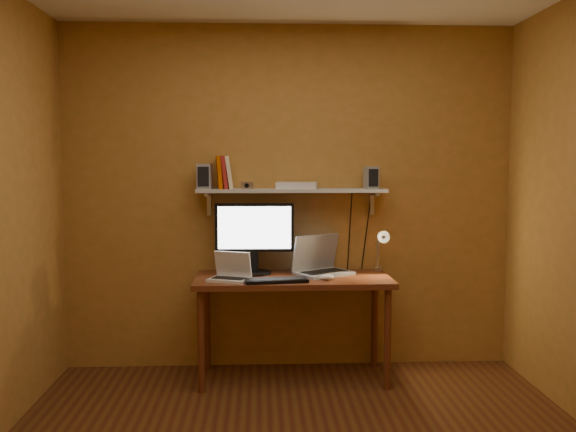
{
  "coord_description": "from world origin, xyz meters",
  "views": [
    {
      "loc": [
        -0.22,
        -3.03,
        1.57
      ],
      "look_at": [
        -0.03,
        1.18,
        1.2
      ],
      "focal_mm": 38.0,
      "sensor_mm": 36.0,
      "label": 1
    }
  ],
  "objects_px": {
    "mouse": "(327,277)",
    "shelf_camera": "(247,185)",
    "laptop": "(320,263)",
    "keyboard": "(276,280)",
    "wall_shelf": "(292,191)",
    "desk_lamp": "(381,245)",
    "router": "(297,185)",
    "speaker_right": "(371,178)",
    "netbook": "(231,272)",
    "monitor": "(254,234)",
    "speaker_left": "(205,176)",
    "desk": "(293,289)"
  },
  "relations": [
    {
      "from": "mouse",
      "to": "shelf_camera",
      "type": "bearing_deg",
      "value": 135.51
    },
    {
      "from": "laptop",
      "to": "keyboard",
      "type": "height_order",
      "value": "laptop"
    },
    {
      "from": "wall_shelf",
      "to": "laptop",
      "type": "height_order",
      "value": "wall_shelf"
    },
    {
      "from": "desk_lamp",
      "to": "router",
      "type": "height_order",
      "value": "router"
    },
    {
      "from": "speaker_right",
      "to": "router",
      "type": "distance_m",
      "value": 0.56
    },
    {
      "from": "wall_shelf",
      "to": "desk_lamp",
      "type": "bearing_deg",
      "value": -5.88
    },
    {
      "from": "netbook",
      "to": "monitor",
      "type": "bearing_deg",
      "value": 77.12
    },
    {
      "from": "mouse",
      "to": "speaker_right",
      "type": "bearing_deg",
      "value": 21.57
    },
    {
      "from": "wall_shelf",
      "to": "keyboard",
      "type": "bearing_deg",
      "value": -108.18
    },
    {
      "from": "laptop",
      "to": "keyboard",
      "type": "xyz_separation_m",
      "value": [
        -0.33,
        -0.32,
        -0.06
      ]
    },
    {
      "from": "wall_shelf",
      "to": "desk_lamp",
      "type": "xyz_separation_m",
      "value": [
        0.66,
        -0.07,
        -0.4
      ]
    },
    {
      "from": "mouse",
      "to": "speaker_left",
      "type": "bearing_deg",
      "value": 141.04
    },
    {
      "from": "speaker_right",
      "to": "netbook",
      "type": "bearing_deg",
      "value": -174.48
    },
    {
      "from": "mouse",
      "to": "monitor",
      "type": "bearing_deg",
      "value": 133.58
    },
    {
      "from": "keyboard",
      "to": "speaker_left",
      "type": "bearing_deg",
      "value": 136.57
    },
    {
      "from": "netbook",
      "to": "desk",
      "type": "bearing_deg",
      "value": 35.11
    },
    {
      "from": "netbook",
      "to": "desk_lamp",
      "type": "distance_m",
      "value": 1.14
    },
    {
      "from": "desk",
      "to": "netbook",
      "type": "xyz_separation_m",
      "value": [
        -0.44,
        -0.11,
        0.14
      ]
    },
    {
      "from": "keyboard",
      "to": "desk_lamp",
      "type": "relative_size",
      "value": 1.15
    },
    {
      "from": "wall_shelf",
      "to": "desk_lamp",
      "type": "distance_m",
      "value": 0.77
    },
    {
      "from": "wall_shelf",
      "to": "mouse",
      "type": "height_order",
      "value": "wall_shelf"
    },
    {
      "from": "keyboard",
      "to": "laptop",
      "type": "bearing_deg",
      "value": 36.32
    },
    {
      "from": "desk",
      "to": "desk_lamp",
      "type": "xyz_separation_m",
      "value": [
        0.66,
        0.13,
        0.29
      ]
    },
    {
      "from": "speaker_left",
      "to": "router",
      "type": "distance_m",
      "value": 0.68
    },
    {
      "from": "laptop",
      "to": "desk_lamp",
      "type": "relative_size",
      "value": 1.26
    },
    {
      "from": "wall_shelf",
      "to": "mouse",
      "type": "bearing_deg",
      "value": -54.52
    },
    {
      "from": "router",
      "to": "speaker_left",
      "type": "bearing_deg",
      "value": -178.68
    },
    {
      "from": "laptop",
      "to": "desk_lamp",
      "type": "distance_m",
      "value": 0.47
    },
    {
      "from": "desk",
      "to": "shelf_camera",
      "type": "xyz_separation_m",
      "value": [
        -0.33,
        0.13,
        0.74
      ]
    },
    {
      "from": "desk",
      "to": "wall_shelf",
      "type": "xyz_separation_m",
      "value": [
        0.0,
        0.19,
        0.69
      ]
    },
    {
      "from": "desk_lamp",
      "to": "speaker_left",
      "type": "height_order",
      "value": "speaker_left"
    },
    {
      "from": "monitor",
      "to": "laptop",
      "type": "bearing_deg",
      "value": 0.79
    },
    {
      "from": "keyboard",
      "to": "router",
      "type": "relative_size",
      "value": 1.46
    },
    {
      "from": "monitor",
      "to": "netbook",
      "type": "height_order",
      "value": "monitor"
    },
    {
      "from": "netbook",
      "to": "speaker_left",
      "type": "height_order",
      "value": "speaker_left"
    },
    {
      "from": "wall_shelf",
      "to": "shelf_camera",
      "type": "bearing_deg",
      "value": -169.74
    },
    {
      "from": "monitor",
      "to": "laptop",
      "type": "xyz_separation_m",
      "value": [
        0.48,
        -0.0,
        -0.22
      ]
    },
    {
      "from": "keyboard",
      "to": "desk",
      "type": "bearing_deg",
      "value": 48.73
    },
    {
      "from": "monitor",
      "to": "netbook",
      "type": "distance_m",
      "value": 0.37
    },
    {
      "from": "mouse",
      "to": "shelf_camera",
      "type": "distance_m",
      "value": 0.88
    },
    {
      "from": "netbook",
      "to": "speaker_left",
      "type": "relative_size",
      "value": 1.72
    },
    {
      "from": "laptop",
      "to": "shelf_camera",
      "type": "distance_m",
      "value": 0.79
    },
    {
      "from": "router",
      "to": "keyboard",
      "type": "bearing_deg",
      "value": -113.01
    },
    {
      "from": "monitor",
      "to": "router",
      "type": "relative_size",
      "value": 1.96
    },
    {
      "from": "desk",
      "to": "wall_shelf",
      "type": "height_order",
      "value": "wall_shelf"
    },
    {
      "from": "keyboard",
      "to": "desk_lamp",
      "type": "height_order",
      "value": "desk_lamp"
    },
    {
      "from": "shelf_camera",
      "to": "speaker_right",
      "type": "bearing_deg",
      "value": 3.16
    },
    {
      "from": "monitor",
      "to": "speaker_right",
      "type": "xyz_separation_m",
      "value": [
        0.87,
        0.05,
        0.41
      ]
    },
    {
      "from": "desk",
      "to": "monitor",
      "type": "height_order",
      "value": "monitor"
    },
    {
      "from": "mouse",
      "to": "desk_lamp",
      "type": "height_order",
      "value": "desk_lamp"
    }
  ]
}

